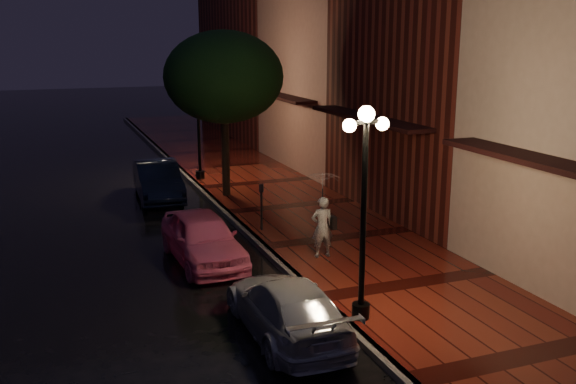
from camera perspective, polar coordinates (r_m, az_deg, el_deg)
name	(u,v)px	position (r m, az deg, el deg)	size (l,w,h in m)	color
ground	(265,251)	(17.60, -2.08, -5.30)	(120.00, 120.00, 0.00)	black
sidewalk	(339,240)	(18.38, 4.58, -4.25)	(4.50, 60.00, 0.15)	#48110C
curb	(265,249)	(17.57, -2.08, -5.07)	(0.25, 60.00, 0.15)	#595451
storefront_mid	(450,43)	(21.63, 14.23, 12.70)	(5.00, 8.00, 11.00)	#511914
storefront_far	(341,65)	(28.59, 4.76, 11.21)	(5.00, 8.00, 9.00)	#8C5951
storefront_extra	(266,49)	(37.83, -1.94, 12.62)	(5.00, 12.00, 10.00)	#511914
streetlamp_near	(364,201)	(12.57, 6.76, -0.82)	(0.96, 0.36, 4.31)	black
streetlamp_far	(198,118)	(25.59, -7.98, 6.56)	(0.96, 0.36, 4.31)	black
street_tree	(224,80)	(22.59, -5.70, 9.88)	(4.16, 4.16, 5.80)	black
pink_car	(203,238)	(16.72, -7.59, -4.07)	(1.56, 3.88, 1.32)	#EA608E
navy_car	(158,181)	(23.45, -11.50, 1.01)	(1.44, 4.14, 1.36)	black
silver_car	(287,308)	(12.69, -0.09, -10.25)	(1.62, 3.99, 1.16)	#A7A7AE
woman_with_umbrella	(323,201)	(16.35, 3.10, -0.83)	(0.93, 0.95, 2.24)	white
parking_meter	(261,202)	(18.79, -2.38, -0.91)	(0.16, 0.14, 1.39)	black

